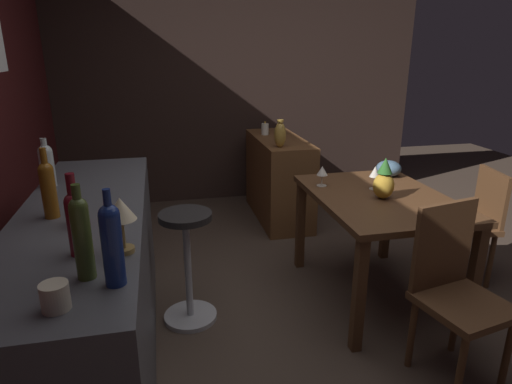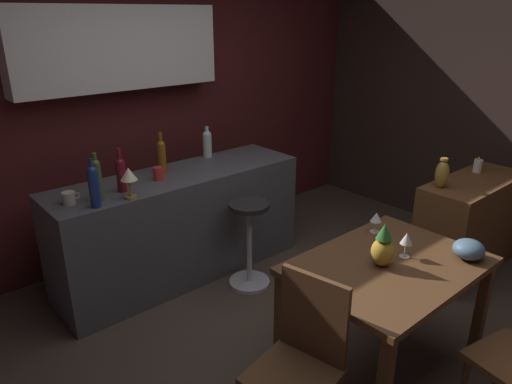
# 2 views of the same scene
# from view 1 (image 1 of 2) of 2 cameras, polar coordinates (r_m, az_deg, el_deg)

# --- Properties ---
(ground_plane) EXTENTS (9.00, 9.00, 0.00)m
(ground_plane) POSITION_cam_1_polar(r_m,az_deg,el_deg) (3.01, 9.47, -15.49)
(ground_plane) COLOR #47382D
(wall_side_right) EXTENTS (0.10, 4.40, 2.60)m
(wall_side_right) POSITION_cam_1_polar(r_m,az_deg,el_deg) (4.91, -4.45, 14.04)
(wall_side_right) COLOR #33231E
(wall_side_right) RESTS_ON ground_plane
(dining_table) EXTENTS (1.14, 0.83, 0.74)m
(dining_table) POSITION_cam_1_polar(r_m,az_deg,el_deg) (3.01, 15.69, -2.17)
(dining_table) COLOR #56351E
(dining_table) RESTS_ON ground_plane
(kitchen_counter) EXTENTS (2.10, 0.60, 0.90)m
(kitchen_counter) POSITION_cam_1_polar(r_m,az_deg,el_deg) (2.50, -20.59, -11.91)
(kitchen_counter) COLOR #4C4C51
(kitchen_counter) RESTS_ON ground_plane
(sideboard_cabinet) EXTENTS (1.10, 0.44, 0.82)m
(sideboard_cabinet) POSITION_cam_1_polar(r_m,az_deg,el_deg) (4.40, 2.94, 1.76)
(sideboard_cabinet) COLOR brown
(sideboard_cabinet) RESTS_ON ground_plane
(chair_near_window) EXTENTS (0.47, 0.47, 0.92)m
(chair_near_window) POSITION_cam_1_polar(r_m,az_deg,el_deg) (2.51, 24.40, -11.22)
(chair_near_window) COLOR #56351E
(chair_near_window) RESTS_ON ground_plane
(chair_by_doorway) EXTENTS (0.47, 0.47, 0.83)m
(chair_by_doorway) POSITION_cam_1_polar(r_m,az_deg,el_deg) (3.57, 26.18, -3.23)
(chair_by_doorway) COLOR #56351E
(chair_by_doorway) RESTS_ON ground_plane
(bar_stool) EXTENTS (0.34, 0.34, 0.72)m
(bar_stool) POSITION_cam_1_polar(r_m,az_deg,el_deg) (2.78, -8.84, -9.25)
(bar_stool) COLOR #262323
(bar_stool) RESTS_ON ground_plane
(wine_glass_left) EXTENTS (0.07, 0.07, 0.16)m
(wine_glass_left) POSITION_cam_1_polar(r_m,az_deg,el_deg) (3.06, 15.19, 2.48)
(wine_glass_left) COLOR silver
(wine_glass_left) RESTS_ON dining_table
(wine_glass_right) EXTENTS (0.08, 0.08, 0.14)m
(wine_glass_right) POSITION_cam_1_polar(r_m,az_deg,el_deg) (3.07, 8.59, 2.65)
(wine_glass_right) COLOR silver
(wine_glass_right) RESTS_ON dining_table
(pineapple_centerpiece) EXTENTS (0.13, 0.13, 0.27)m
(pineapple_centerpiece) POSITION_cam_1_polar(r_m,az_deg,el_deg) (2.89, 16.27, 1.35)
(pineapple_centerpiece) COLOR gold
(pineapple_centerpiece) RESTS_ON dining_table
(fruit_bowl) EXTENTS (0.18, 0.18, 0.12)m
(fruit_bowl) POSITION_cam_1_polar(r_m,az_deg,el_deg) (3.43, 16.84, 2.95)
(fruit_bowl) COLOR slate
(fruit_bowl) RESTS_ON dining_table
(wine_bottle_clear) EXTENTS (0.08, 0.08, 0.28)m
(wine_bottle_clear) POSITION_cam_1_polar(r_m,az_deg,el_deg) (2.76, -25.53, 3.36)
(wine_bottle_clear) COLOR silver
(wine_bottle_clear) RESTS_ON kitchen_counter
(wine_bottle_ruby) EXTENTS (0.07, 0.07, 0.32)m
(wine_bottle_ruby) POSITION_cam_1_polar(r_m,az_deg,el_deg) (1.79, -22.37, -3.33)
(wine_bottle_ruby) COLOR maroon
(wine_bottle_ruby) RESTS_ON kitchen_counter
(wine_bottle_amber) EXTENTS (0.07, 0.07, 0.33)m
(wine_bottle_amber) POSITION_cam_1_polar(r_m,az_deg,el_deg) (2.23, -25.37, 0.59)
(wine_bottle_amber) COLOR #8C5114
(wine_bottle_amber) RESTS_ON kitchen_counter
(wine_bottle_cobalt) EXTENTS (0.07, 0.07, 0.34)m
(wine_bottle_cobalt) POSITION_cam_1_polar(r_m,az_deg,el_deg) (1.52, -18.21, -6.13)
(wine_bottle_cobalt) COLOR navy
(wine_bottle_cobalt) RESTS_ON kitchen_counter
(wine_bottle_olive) EXTENTS (0.06, 0.06, 0.34)m
(wine_bottle_olive) POSITION_cam_1_polar(r_m,az_deg,el_deg) (1.59, -21.67, -5.16)
(wine_bottle_olive) COLOR #475623
(wine_bottle_olive) RESTS_ON kitchen_counter
(cup_cream) EXTENTS (0.12, 0.09, 0.09)m
(cup_cream) POSITION_cam_1_polar(r_m,az_deg,el_deg) (1.49, -24.62, -12.20)
(cup_cream) COLOR beige
(cup_cream) RESTS_ON kitchen_counter
(cup_red) EXTENTS (0.11, 0.07, 0.10)m
(cup_red) POSITION_cam_1_polar(r_m,az_deg,el_deg) (2.12, -22.04, -2.58)
(cup_red) COLOR red
(cup_red) RESTS_ON kitchen_counter
(counter_lamp) EXTENTS (0.12, 0.12, 0.23)m
(counter_lamp) POSITION_cam_1_polar(r_m,az_deg,el_deg) (1.74, -17.16, -2.63)
(counter_lamp) COLOR #A58447
(counter_lamp) RESTS_ON kitchen_counter
(pillar_candle_tall) EXTENTS (0.07, 0.07, 0.14)m
(pillar_candle_tall) POSITION_cam_1_polar(r_m,az_deg,el_deg) (4.46, 1.17, 8.16)
(pillar_candle_tall) COLOR white
(pillar_candle_tall) RESTS_ON sideboard_cabinet
(vase_brass) EXTENTS (0.11, 0.11, 0.24)m
(vase_brass) POSITION_cam_1_polar(r_m,az_deg,el_deg) (3.88, 3.14, 7.48)
(vase_brass) COLOR #B78C38
(vase_brass) RESTS_ON sideboard_cabinet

